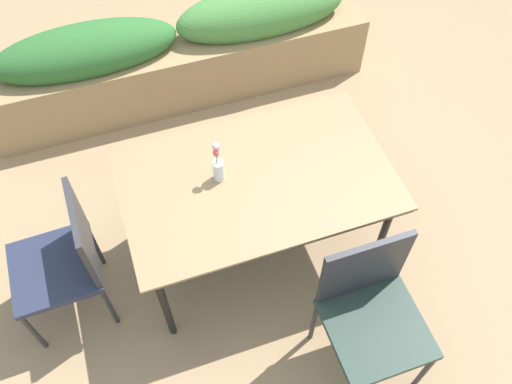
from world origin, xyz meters
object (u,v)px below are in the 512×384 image
Objects in this scene: chair_near_right at (371,309)px; planter_box at (181,54)px; dining_table at (256,184)px; chair_end_left at (65,258)px; flower_vase at (218,165)px.

chair_near_right reaches higher than planter_box.
chair_near_right is (0.33, -0.81, -0.16)m from dining_table.
dining_table is 1.59m from planter_box.
chair_near_right reaches higher than chair_end_left.
planter_box is at bearing -35.13° from chair_end_left.
chair_end_left is at bearing -29.77° from chair_near_right.
planter_box is at bearing -80.56° from chair_near_right.
planter_box is (1.02, 1.55, -0.13)m from chair_end_left.
flower_vase is 0.09× the size of planter_box.
chair_end_left is 1.63m from chair_near_right.
flower_vase is (-0.19, 0.07, 0.16)m from dining_table.
flower_vase is at bearing -87.59° from chair_end_left.
flower_vase is (0.90, 0.06, 0.35)m from chair_end_left.
chair_end_left is 0.31× the size of planter_box.
chair_near_right is at bearing -67.85° from dining_table.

